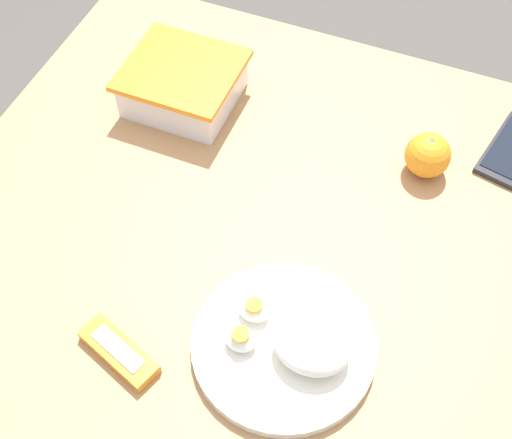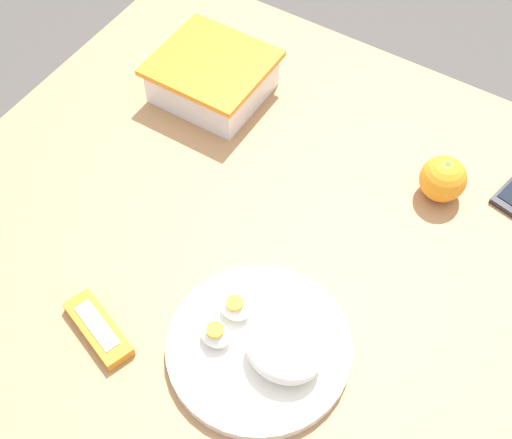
% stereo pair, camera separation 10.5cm
% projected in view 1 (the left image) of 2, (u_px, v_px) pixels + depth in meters
% --- Properties ---
extents(ground_plane, '(10.00, 10.00, 0.00)m').
position_uv_depth(ground_plane, '(271.00, 417.00, 1.69)').
color(ground_plane, '#4C4742').
extents(table, '(1.07, 0.93, 0.76)m').
position_uv_depth(table, '(278.00, 273.00, 1.16)').
color(table, '#AD7F51').
rests_on(table, ground_plane).
extents(food_container, '(0.19, 0.17, 0.07)m').
position_uv_depth(food_container, '(183.00, 86.00, 1.21)').
color(food_container, white).
rests_on(food_container, table).
extents(orange_fruit, '(0.07, 0.07, 0.07)m').
position_uv_depth(orange_fruit, '(428.00, 155.00, 1.12)').
color(orange_fruit, orange).
rests_on(orange_fruit, table).
extents(rice_plate, '(0.25, 0.25, 0.07)m').
position_uv_depth(rice_plate, '(289.00, 344.00, 0.95)').
color(rice_plate, silver).
rests_on(rice_plate, table).
extents(candy_bar, '(0.13, 0.08, 0.02)m').
position_uv_depth(candy_bar, '(119.00, 352.00, 0.95)').
color(candy_bar, orange).
rests_on(candy_bar, table).
extents(cell_phone, '(0.10, 0.16, 0.01)m').
position_uv_depth(cell_phone, '(512.00, 149.00, 1.17)').
color(cell_phone, '#232328').
rests_on(cell_phone, table).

